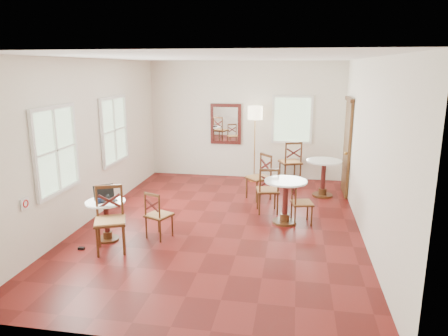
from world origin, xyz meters
name	(u,v)px	position (x,y,z in m)	size (l,w,h in m)	color
ground	(221,224)	(0.00, 0.00, 0.00)	(7.00, 7.00, 0.00)	#621310
room_shell	(220,121)	(-0.06, 0.27, 1.89)	(5.02, 7.02, 3.01)	white
cafe_table_near	(106,216)	(-1.76, -1.06, 0.43)	(0.65, 0.65, 0.69)	#4A2812
cafe_table_mid	(285,197)	(1.16, 0.25, 0.51)	(0.78, 0.78, 0.83)	#4A2812
cafe_table_back	(323,174)	(1.95, 2.08, 0.51)	(0.79, 0.79, 0.83)	#4A2812
chair_near_a	(158,215)	(-0.94, -0.81, 0.41)	(0.50, 0.50, 0.82)	#4A2812
chair_near_b	(110,220)	(-1.52, -1.42, 0.51)	(0.62, 0.62, 1.03)	#4A2812
chair_mid_a	(268,190)	(0.80, 0.78, 0.47)	(0.51, 0.51, 0.94)	#4A2812
chair_mid_b	(301,202)	(1.44, 0.28, 0.41)	(0.45, 0.45, 0.82)	#4A2812
chair_back_a	(291,162)	(1.21, 3.14, 0.53)	(0.64, 0.64, 1.07)	#4A2812
chair_back_b	(260,177)	(0.56, 1.65, 0.50)	(0.65, 0.65, 0.99)	#4A2812
floor_lamp	(255,118)	(0.29, 3.15, 1.61)	(0.37, 0.37, 1.90)	#BF8C3F
laptop	(105,196)	(-1.79, -0.99, 0.75)	(0.44, 0.43, 0.24)	black
mouse	(106,200)	(-1.75, -1.05, 0.71)	(0.10, 0.06, 0.04)	black
navy_mug	(99,201)	(-1.81, -1.18, 0.73)	(0.10, 0.07, 0.08)	black
water_glass	(108,197)	(-1.74, -0.97, 0.73)	(0.05, 0.05, 0.09)	white
power_adapter	(81,248)	(-2.01, -1.49, 0.02)	(0.10, 0.06, 0.04)	black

